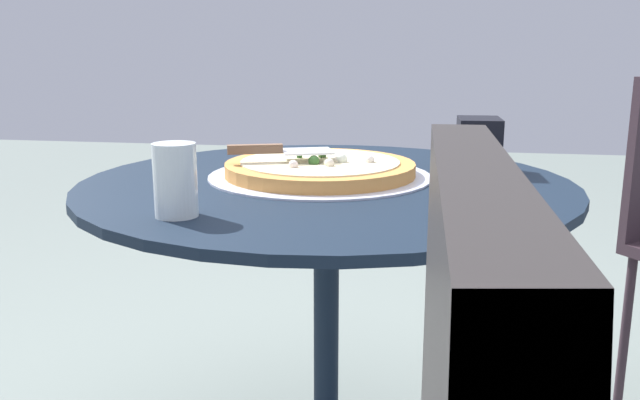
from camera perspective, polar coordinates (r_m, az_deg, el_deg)
The scene contains 5 objects.
patio_table at distance 1.38m, azimuth 0.54°, elevation -6.04°, with size 0.97×0.97×0.70m.
pizza_on_tray at distance 1.36m, azimuth 0.01°, elevation 2.62°, with size 0.45×0.45×0.05m.
pizza_server at distance 1.35m, azimuth -3.42°, elevation 4.25°, with size 0.21×0.11×0.02m.
drinking_cup at distance 1.06m, azimuth -12.17°, elevation 1.66°, with size 0.07×0.07×0.12m, color silver.
napkin_dispenser at distance 1.45m, azimuth 13.29°, elevation 4.57°, with size 0.11×0.09×0.11m, color black.
Camera 1 is at (0.20, -1.28, 0.97)m, focal length 37.74 mm.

